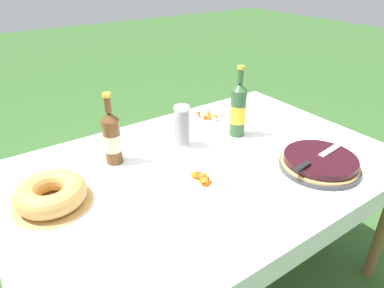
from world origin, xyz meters
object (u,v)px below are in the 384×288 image
object	(u,v)px
berry_tart	(320,163)
snack_plate_left	(203,179)
cider_bottle_amber	(112,138)
bundt_cake	(51,194)
cup_stack	(182,126)
snack_plate_near	(208,117)
serving_knife	(317,158)
cider_bottle_green	(238,110)

from	to	relation	value
berry_tart	snack_plate_left	bearing A→B (deg)	156.79
berry_tart	cider_bottle_amber	bearing A→B (deg)	141.83
bundt_cake	cup_stack	xyz separation A→B (m)	(0.63, 0.10, 0.06)
berry_tart	snack_plate_near	size ratio (longest dim) A/B	1.62
berry_tart	cider_bottle_amber	distance (m)	0.89
serving_knife	snack_plate_left	xyz separation A→B (m)	(-0.44, 0.20, -0.05)
cider_bottle_amber	snack_plate_left	world-z (taller)	cider_bottle_amber
cup_stack	cider_bottle_green	xyz separation A→B (m)	(0.29, -0.06, 0.04)
snack_plate_near	cider_bottle_green	bearing A→B (deg)	-87.78
berry_tart	serving_knife	distance (m)	0.05
cup_stack	berry_tart	bearing A→B (deg)	-53.74
cider_bottle_green	snack_plate_near	world-z (taller)	cider_bottle_green
bundt_cake	snack_plate_near	xyz separation A→B (m)	(0.91, 0.27, -0.03)
serving_knife	snack_plate_near	size ratio (longest dim) A/B	1.81
bundt_cake	snack_plate_near	distance (m)	0.95
bundt_cake	snack_plate_left	world-z (taller)	bundt_cake
berry_tart	cider_bottle_amber	size ratio (longest dim) A/B	1.05
berry_tart	cider_bottle_amber	world-z (taller)	cider_bottle_amber
cider_bottle_green	bundt_cake	bearing A→B (deg)	-177.54
bundt_cake	cider_bottle_green	size ratio (longest dim) A/B	0.80
cup_stack	snack_plate_left	bearing A→B (deg)	-108.36
snack_plate_near	snack_plate_left	world-z (taller)	snack_plate_near
cider_bottle_green	serving_knife	bearing A→B (deg)	-83.49
cider_bottle_green	snack_plate_near	size ratio (longest dim) A/B	1.71
cider_bottle_amber	snack_plate_near	xyz separation A→B (m)	(0.61, 0.13, -0.11)
berry_tart	bundt_cake	xyz separation A→B (m)	(-1.00, 0.40, 0.02)
bundt_cake	berry_tart	bearing A→B (deg)	-21.80
bundt_cake	snack_plate_left	distance (m)	0.57
bundt_cake	cider_bottle_amber	xyz separation A→B (m)	(0.31, 0.15, 0.07)
cider_bottle_green	cider_bottle_amber	xyz separation A→B (m)	(-0.62, 0.11, -0.02)
cider_bottle_amber	snack_plate_near	world-z (taller)	cider_bottle_amber
serving_knife	bundt_cake	bearing A→B (deg)	151.08
serving_knife	cup_stack	bearing A→B (deg)	117.50
serving_knife	cider_bottle_green	xyz separation A→B (m)	(-0.05, 0.44, 0.07)
snack_plate_near	snack_plate_left	size ratio (longest dim) A/B	1.00
cider_bottle_green	cider_bottle_amber	world-z (taller)	cider_bottle_green
cider_bottle_amber	cup_stack	bearing A→B (deg)	-7.70
berry_tart	serving_knife	xyz separation A→B (m)	(-0.03, -0.00, 0.04)
berry_tart	bundt_cake	bearing A→B (deg)	158.20
snack_plate_left	cider_bottle_amber	bearing A→B (deg)	123.27
bundt_cake	cider_bottle_amber	size ratio (longest dim) A/B	0.89
bundt_cake	snack_plate_near	world-z (taller)	bundt_cake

